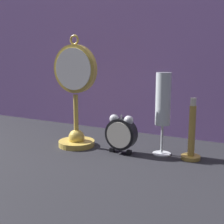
{
  "coord_description": "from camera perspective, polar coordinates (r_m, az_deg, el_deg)",
  "views": [
    {
      "loc": [
        0.4,
        -0.67,
        0.28
      ],
      "look_at": [
        0.0,
        0.08,
        0.12
      ],
      "focal_mm": 50.0,
      "sensor_mm": 36.0,
      "label": 1
    }
  ],
  "objects": [
    {
      "name": "pocket_watch_on_stand",
      "position": [
        0.92,
        -6.68,
        2.08
      ],
      "size": [
        0.14,
        0.11,
        0.33
      ],
      "color": "gold",
      "rests_on": "ground_plane"
    },
    {
      "name": "brass_candlestick",
      "position": [
        0.84,
        14.34,
        -4.74
      ],
      "size": [
        0.05,
        0.05,
        0.16
      ],
      "color": "gold",
      "rests_on": "ground_plane"
    },
    {
      "name": "ground_plane",
      "position": [
        0.82,
        -2.63,
        -8.83
      ],
      "size": [
        4.0,
        4.0,
        0.0
      ],
      "primitive_type": "plane",
      "color": "#232328"
    },
    {
      "name": "fabric_backdrop_drape",
      "position": [
        1.08,
        6.38,
        16.04
      ],
      "size": [
        1.64,
        0.01,
        0.75
      ],
      "primitive_type": "cube",
      "color": "#8460A8",
      "rests_on": "ground_plane"
    },
    {
      "name": "champagne_flute",
      "position": [
        0.85,
        9.32,
        1.37
      ],
      "size": [
        0.05,
        0.05,
        0.23
      ],
      "color": "silver",
      "rests_on": "ground_plane"
    },
    {
      "name": "alarm_clock_twin_bell",
      "position": [
        0.86,
        1.68,
        -3.74
      ],
      "size": [
        0.09,
        0.03,
        0.11
      ],
      "color": "black",
      "rests_on": "ground_plane"
    }
  ]
}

